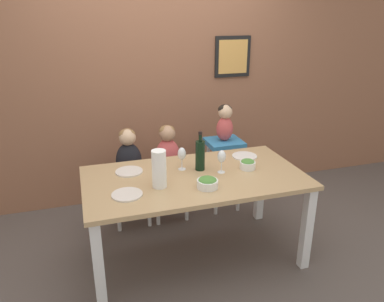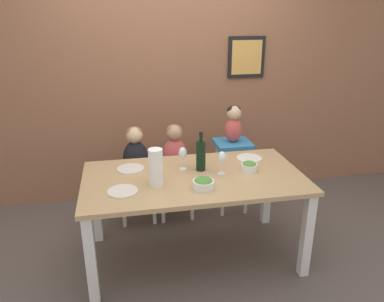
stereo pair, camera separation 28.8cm
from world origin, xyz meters
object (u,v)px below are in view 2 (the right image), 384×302
person_baby_right (234,122)px  dinner_plate_back_left (130,169)px  wine_glass_near (222,158)px  chair_right_highchair (232,158)px  salad_bowl_large (203,183)px  person_child_center (175,149)px  chair_far_center (175,179)px  salad_bowl_small (249,166)px  wine_glass_far (183,154)px  wine_bottle (201,155)px  person_child_left (135,152)px  dinner_plate_back_right (249,158)px  paper_towel_roll (156,167)px  dinner_plate_front_left (123,191)px  chair_far_left (137,182)px

person_baby_right → dinner_plate_back_left: bearing=-154.0°
wine_glass_near → dinner_plate_back_left: bearing=162.8°
chair_right_highchair → dinner_plate_back_left: bearing=-154.1°
salad_bowl_large → person_child_center: bearing=94.1°
chair_far_center → dinner_plate_back_left: bearing=-131.5°
salad_bowl_large → salad_bowl_small: bearing=28.4°
wine_glass_far → person_child_center: bearing=88.2°
wine_bottle → wine_glass_far: 0.15m
chair_right_highchair → person_child_left: size_ratio=1.55×
dinner_plate_back_right → person_child_center: bearing=141.7°
person_child_center → wine_glass_near: size_ratio=2.54×
person_child_center → paper_towel_roll: paper_towel_roll is taller
wine_glass_near → dinner_plate_back_right: (0.32, 0.25, -0.12)m
person_baby_right → wine_glass_far: (-0.59, -0.56, -0.07)m
salad_bowl_small → person_child_center: bearing=124.9°
paper_towel_roll → wine_bottle: bearing=28.8°
paper_towel_roll → dinner_plate_front_left: bearing=-165.1°
wine_bottle → wine_glass_near: 0.17m
person_child_center → chair_far_left: bearing=-179.9°
chair_right_highchair → salad_bowl_small: bearing=-96.8°
chair_far_center → person_child_center: size_ratio=0.98×
person_baby_right → salad_bowl_large: (-0.51, -0.93, -0.16)m
wine_glass_near → paper_towel_roll: bearing=-168.1°
paper_towel_roll → dinner_plate_back_left: (-0.17, 0.32, -0.13)m
person_child_left → wine_glass_far: person_child_left is taller
chair_far_left → dinner_plate_back_right: (0.95, -0.46, 0.35)m
wine_bottle → wine_glass_far: (-0.14, 0.05, 0.00)m
chair_far_center → dinner_plate_front_left: dinner_plate_front_left is taller
chair_right_highchair → dinner_plate_back_right: 0.49m
chair_far_center → chair_right_highchair: bearing=0.0°
chair_far_left → salad_bowl_large: size_ratio=3.00×
wine_glass_far → dinner_plate_back_left: 0.44m
wine_glass_near → dinner_plate_back_left: size_ratio=0.86×
person_baby_right → wine_glass_near: 0.77m
salad_bowl_small → dinner_plate_back_left: size_ratio=0.59×
salad_bowl_small → chair_far_center: bearing=124.9°
wine_glass_far → dinner_plate_back_right: 0.62m
chair_far_center → person_child_left: 0.48m
wine_bottle → salad_bowl_small: 0.39m
chair_far_left → wine_glass_near: wine_glass_near is taller
chair_far_left → person_baby_right: (0.94, 0.00, 0.54)m
chair_far_left → person_child_left: 0.31m
chair_far_center → wine_bottle: size_ratio=1.46×
person_child_center → paper_towel_roll: bearing=-107.6°
dinner_plate_back_right → person_baby_right: bearing=90.6°
dinner_plate_back_left → chair_right_highchair: bearing=25.9°
chair_right_highchair → person_child_left: (-0.94, 0.00, 0.13)m
person_child_left → dinner_plate_back_left: 0.50m
wine_glass_far → chair_right_highchair: bearing=43.3°
salad_bowl_large → dinner_plate_back_left: salad_bowl_large is taller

